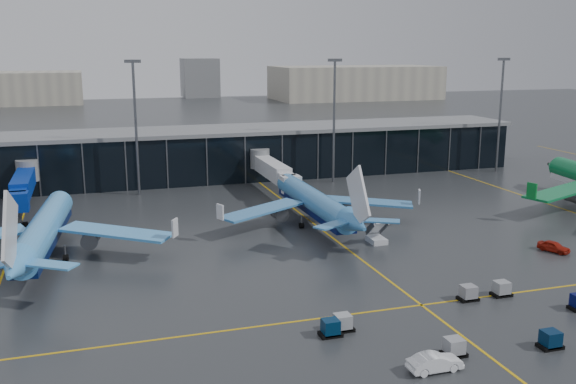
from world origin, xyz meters
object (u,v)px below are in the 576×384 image
object	(u,v)px
airliner_arkefly	(42,213)
mobile_airstair	(377,238)
service_van_white	(435,362)
service_van_red	(554,246)
airliner_klm_near	(314,188)
baggage_carts	(482,313)

from	to	relation	value
airliner_arkefly	mobile_airstair	xyz separation A→B (m)	(45.35, -7.03, -5.50)
service_van_white	service_van_red	bearing A→B (deg)	-53.66
service_van_white	airliner_arkefly	bearing A→B (deg)	37.45
mobile_airstair	service_van_white	size ratio (longest dim) A/B	0.70
airliner_arkefly	service_van_white	distance (m)	55.22
airliner_klm_near	baggage_carts	bearing A→B (deg)	-84.55
service_van_red	service_van_white	xyz separation A→B (m)	(-32.96, -24.93, 0.07)
airliner_klm_near	service_van_white	size ratio (longest dim) A/B	7.82
mobile_airstair	service_van_red	distance (m)	24.34
airliner_arkefly	service_van_red	size ratio (longest dim) A/B	9.34
baggage_carts	service_van_white	world-z (taller)	baggage_carts
mobile_airstair	service_van_red	size ratio (longest dim) A/B	0.79
service_van_white	airliner_klm_near	bearing A→B (deg)	-7.89
airliner_arkefly	service_van_red	world-z (taller)	airliner_arkefly
mobile_airstair	service_van_red	world-z (taller)	mobile_airstair
service_van_red	airliner_klm_near	bearing A→B (deg)	115.65
airliner_arkefly	baggage_carts	world-z (taller)	airliner_arkefly
airliner_arkefly	service_van_white	world-z (taller)	airliner_arkefly
service_van_red	baggage_carts	bearing A→B (deg)	-166.47
baggage_carts	service_van_red	distance (m)	28.43
mobile_airstair	airliner_arkefly	bearing A→B (deg)	171.07
airliner_klm_near	mobile_airstair	distance (m)	14.47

